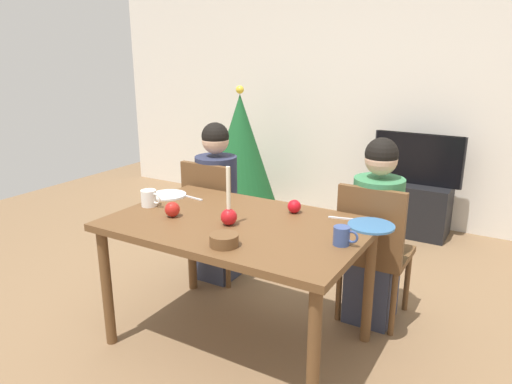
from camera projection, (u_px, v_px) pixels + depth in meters
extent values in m
plane|color=brown|center=(239.00, 341.00, 2.82)|extent=(7.68, 7.68, 0.00)
cube|color=silver|center=(382.00, 88.00, 4.59)|extent=(6.40, 0.10, 2.60)
cube|color=brown|center=(238.00, 225.00, 2.61)|extent=(1.40, 0.90, 0.04)
cylinder|color=brown|center=(107.00, 288.00, 2.71)|extent=(0.06, 0.06, 0.71)
cylinder|color=brown|center=(313.00, 359.00, 2.08)|extent=(0.06, 0.06, 0.71)
cylinder|color=brown|center=(191.00, 242.00, 3.35)|extent=(0.06, 0.06, 0.71)
cylinder|color=brown|center=(369.00, 286.00, 2.73)|extent=(0.06, 0.06, 0.71)
cube|color=brown|center=(221.00, 221.00, 3.55)|extent=(0.40, 0.40, 0.04)
cube|color=brown|center=(206.00, 195.00, 3.33)|extent=(0.40, 0.04, 0.45)
cylinder|color=brown|center=(252.00, 245.00, 3.67)|extent=(0.04, 0.04, 0.41)
cylinder|color=brown|center=(216.00, 237.00, 3.84)|extent=(0.04, 0.04, 0.41)
cylinder|color=brown|center=(228.00, 261.00, 3.39)|extent=(0.04, 0.04, 0.41)
cylinder|color=brown|center=(190.00, 252.00, 3.56)|extent=(0.04, 0.04, 0.41)
cube|color=brown|center=(376.00, 253.00, 2.98)|extent=(0.40, 0.40, 0.04)
cube|color=brown|center=(370.00, 226.00, 2.76)|extent=(0.40, 0.04, 0.45)
cylinder|color=brown|center=(407.00, 281.00, 3.10)|extent=(0.04, 0.04, 0.41)
cylinder|color=brown|center=(357.00, 270.00, 3.27)|extent=(0.04, 0.04, 0.41)
cylinder|color=brown|center=(393.00, 304.00, 2.82)|extent=(0.04, 0.04, 0.41)
cylinder|color=brown|center=(339.00, 290.00, 2.99)|extent=(0.04, 0.04, 0.41)
cube|color=#33384C|center=(218.00, 248.00, 3.57)|extent=(0.28, 0.28, 0.45)
cylinder|color=#282D47|center=(217.00, 189.00, 3.44)|extent=(0.30, 0.30, 0.48)
sphere|color=tan|center=(215.00, 140.00, 3.33)|extent=(0.19, 0.19, 0.19)
sphere|color=black|center=(215.00, 136.00, 3.33)|extent=(0.19, 0.19, 0.19)
cube|color=#33384C|center=(371.00, 286.00, 3.00)|extent=(0.28, 0.28, 0.45)
cylinder|color=#387A4C|center=(377.00, 217.00, 2.86)|extent=(0.30, 0.30, 0.48)
sphere|color=tan|center=(381.00, 159.00, 2.76)|extent=(0.19, 0.19, 0.19)
sphere|color=black|center=(382.00, 154.00, 2.75)|extent=(0.19, 0.19, 0.19)
cube|color=black|center=(413.00, 208.00, 4.42)|extent=(0.64, 0.40, 0.48)
cube|color=black|center=(418.00, 159.00, 4.29)|extent=(0.79, 0.04, 0.46)
cube|color=black|center=(418.00, 159.00, 4.29)|extent=(0.76, 0.05, 0.46)
cylinder|color=brown|center=(241.00, 208.00, 4.97)|extent=(0.08, 0.08, 0.14)
cone|color=#195628|center=(240.00, 149.00, 4.79)|extent=(0.72, 0.72, 1.10)
sphere|color=yellow|center=(240.00, 90.00, 4.62)|extent=(0.08, 0.08, 0.08)
sphere|color=red|center=(229.00, 217.00, 2.55)|extent=(0.09, 0.09, 0.09)
cylinder|color=#EFE5C6|center=(228.00, 188.00, 2.50)|extent=(0.02, 0.02, 0.23)
cylinder|color=silver|center=(168.00, 195.00, 3.07)|extent=(0.23, 0.23, 0.01)
cylinder|color=teal|center=(371.00, 226.00, 2.53)|extent=(0.25, 0.25, 0.01)
cylinder|color=white|center=(149.00, 198.00, 2.86)|extent=(0.09, 0.09, 0.10)
torus|color=white|center=(156.00, 199.00, 2.83)|extent=(0.07, 0.01, 0.07)
cylinder|color=#33477F|center=(342.00, 236.00, 2.29)|extent=(0.08, 0.08, 0.09)
torus|color=#33477F|center=(352.00, 237.00, 2.26)|extent=(0.06, 0.01, 0.06)
cube|color=silver|center=(192.00, 197.00, 3.02)|extent=(0.18, 0.04, 0.01)
cube|color=silver|center=(344.00, 218.00, 2.65)|extent=(0.18, 0.05, 0.01)
cylinder|color=brown|center=(224.00, 240.00, 2.28)|extent=(0.14, 0.14, 0.06)
sphere|color=red|center=(294.00, 206.00, 2.74)|extent=(0.08, 0.08, 0.08)
sphere|color=#B01D17|center=(172.00, 209.00, 2.68)|extent=(0.09, 0.09, 0.09)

